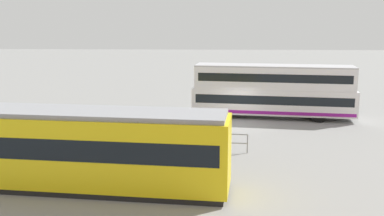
{
  "coord_description": "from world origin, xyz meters",
  "views": [
    {
      "loc": [
        1.74,
        30.83,
        7.28
      ],
      "look_at": [
        2.97,
        3.41,
        1.86
      ],
      "focal_mm": 42.1,
      "sensor_mm": 36.0,
      "label": 1
    }
  ],
  "objects_px": {
    "info_sign": "(94,121)",
    "double_decker_bus": "(273,91)",
    "tram_yellow": "(50,147)",
    "pedestrian_near_railing": "(163,127)"
  },
  "relations": [
    {
      "from": "info_sign",
      "to": "double_decker_bus",
      "type": "bearing_deg",
      "value": -143.45
    },
    {
      "from": "tram_yellow",
      "to": "info_sign",
      "type": "distance_m",
      "value": 6.4
    },
    {
      "from": "pedestrian_near_railing",
      "to": "info_sign",
      "type": "relative_size",
      "value": 0.76
    },
    {
      "from": "double_decker_bus",
      "to": "info_sign",
      "type": "height_order",
      "value": "double_decker_bus"
    },
    {
      "from": "double_decker_bus",
      "to": "info_sign",
      "type": "relative_size",
      "value": 5.52
    },
    {
      "from": "tram_yellow",
      "to": "info_sign",
      "type": "relative_size",
      "value": 7.21
    },
    {
      "from": "double_decker_bus",
      "to": "info_sign",
      "type": "distance_m",
      "value": 14.14
    },
    {
      "from": "tram_yellow",
      "to": "info_sign",
      "type": "xyz_separation_m",
      "value": [
        -0.28,
        -6.39,
        -0.3
      ]
    },
    {
      "from": "double_decker_bus",
      "to": "pedestrian_near_railing",
      "type": "height_order",
      "value": "double_decker_bus"
    },
    {
      "from": "double_decker_bus",
      "to": "pedestrian_near_railing",
      "type": "xyz_separation_m",
      "value": [
        7.44,
        7.49,
        -1.06
      ]
    }
  ]
}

